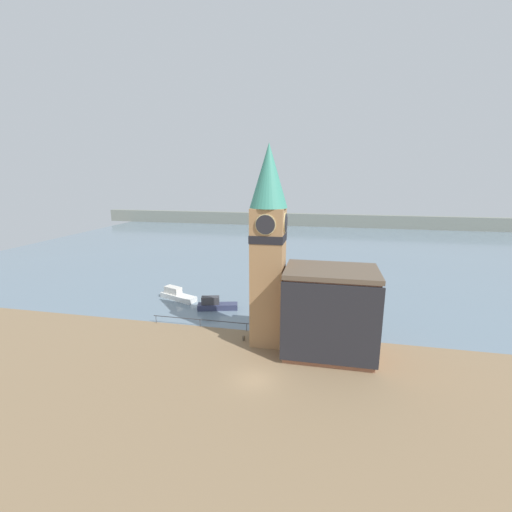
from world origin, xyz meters
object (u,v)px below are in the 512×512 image
boat_far (177,295)px  mooring_bollard_near (244,338)px  pier_building (330,312)px  boat_near (216,305)px  clock_tower (268,242)px

boat_far → mooring_bollard_near: (14.20, -11.97, -0.36)m
pier_building → boat_far: pier_building is taller
boat_near → boat_far: size_ratio=0.91×
boat_far → mooring_bollard_near: bearing=-18.2°
mooring_bollard_near → pier_building: bearing=-5.6°
pier_building → boat_near: pier_building is taller
clock_tower → boat_near: bearing=137.5°
clock_tower → boat_far: 23.74m
pier_building → boat_far: (-24.29, 12.96, -4.26)m
clock_tower → mooring_bollard_near: 12.34m
clock_tower → boat_far: clock_tower is taller
boat_far → mooring_bollard_near: size_ratio=10.53×
clock_tower → mooring_bollard_near: bearing=-173.6°
boat_far → clock_tower: bearing=-12.3°
boat_far → pier_building: bearing=-6.2°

